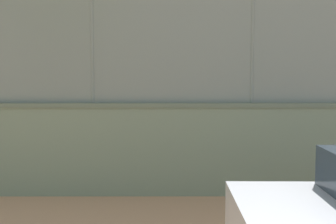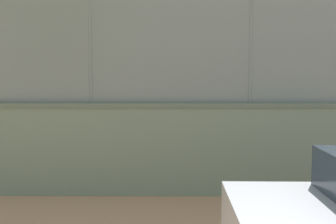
{
  "view_description": "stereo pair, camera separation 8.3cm",
  "coord_description": "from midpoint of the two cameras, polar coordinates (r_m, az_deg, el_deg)",
  "views": [
    {
      "loc": [
        2.01,
        19.84,
        2.31
      ],
      "look_at": [
        1.86,
        6.06,
        1.09
      ],
      "focal_mm": 45.36,
      "sensor_mm": 36.0,
      "label": 1
    },
    {
      "loc": [
        1.93,
        19.84,
        2.31
      ],
      "look_at": [
        1.86,
        6.06,
        1.09
      ],
      "focal_mm": 45.36,
      "sensor_mm": 36.0,
      "label": 2
    }
  ],
  "objects": [
    {
      "name": "perimeter_wall",
      "position": [
        8.18,
        0.28,
        -4.91
      ],
      "size": [
        33.85,
        0.69,
        1.78
      ],
      "color": "slate",
      "rests_on": "ground_plane"
    },
    {
      "name": "fence_panel_on_wall",
      "position": [
        8.08,
        0.29,
        9.0
      ],
      "size": [
        33.24,
        0.35,
        2.18
      ],
      "color": "slate",
      "rests_on": "perimeter_wall"
    },
    {
      "name": "player_at_service_line",
      "position": [
        20.73,
        6.4,
        1.46
      ],
      "size": [
        0.78,
        1.05,
        1.71
      ],
      "color": "navy",
      "rests_on": "ground_plane"
    },
    {
      "name": "player_crossing_court",
      "position": [
        14.97,
        5.64,
        -0.39
      ],
      "size": [
        1.2,
        0.72,
        1.53
      ],
      "color": "black",
      "rests_on": "ground_plane"
    },
    {
      "name": "ground_plane",
      "position": [
        20.07,
        5.03,
        -1.57
      ],
      "size": [
        260.0,
        260.0,
        0.0
      ],
      "primitive_type": "plane",
      "color": "tan"
    },
    {
      "name": "sports_ball",
      "position": [
        12.82,
        11.59,
        -5.18
      ],
      "size": [
        0.11,
        0.11,
        0.11
      ],
      "primitive_type": "sphere",
      "color": "orange",
      "rests_on": "ground_plane"
    },
    {
      "name": "player_near_wall_returning",
      "position": [
        19.55,
        -11.95,
        0.91
      ],
      "size": [
        0.69,
        1.09,
        1.59
      ],
      "color": "navy",
      "rests_on": "ground_plane"
    }
  ]
}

